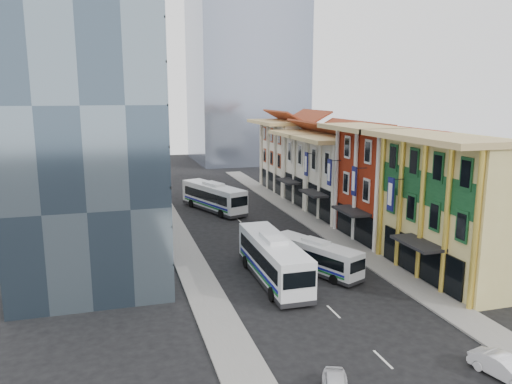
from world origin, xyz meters
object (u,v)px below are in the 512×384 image
object	(u,v)px
shophouse_tan	(464,209)
bus_left_far	(214,197)
bus_left_near	(273,258)
office_tower	(87,102)
bus_right	(316,256)
sedan_right	(504,367)

from	to	relation	value
shophouse_tan	bus_left_far	xyz separation A→B (m)	(-16.00, 30.10, -4.02)
bus_left_near	shophouse_tan	bearing A→B (deg)	-10.53
office_tower	bus_right	size ratio (longest dim) A/B	3.17
bus_left_far	bus_right	distance (m)	26.24
bus_left_near	bus_right	xyz separation A→B (m)	(4.34, 1.02, -0.50)
bus_left_far	office_tower	bearing A→B (deg)	-153.59
shophouse_tan	office_tower	distance (m)	35.19
office_tower	bus_left_far	xyz separation A→B (m)	(15.00, 16.10, -13.02)
shophouse_tan	bus_left_near	world-z (taller)	shophouse_tan
office_tower	bus_left_near	world-z (taller)	office_tower
office_tower	bus_left_far	bearing A→B (deg)	47.02
bus_left_near	sedan_right	bearing A→B (deg)	-65.86
bus_left_far	bus_right	bearing A→B (deg)	-101.84
office_tower	sedan_right	bearing A→B (deg)	-51.86
bus_right	sedan_right	distance (m)	19.16
office_tower	bus_right	distance (m)	25.29
shophouse_tan	bus_left_far	bearing A→B (deg)	117.99
bus_left_near	sedan_right	size ratio (longest dim) A/B	3.25
office_tower	bus_left_near	size ratio (longest dim) A/B	2.38
bus_left_far	sedan_right	xyz separation A→B (m)	(7.50, -44.76, -1.34)
sedan_right	bus_right	bearing A→B (deg)	85.51
office_tower	bus_right	bearing A→B (deg)	-27.37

